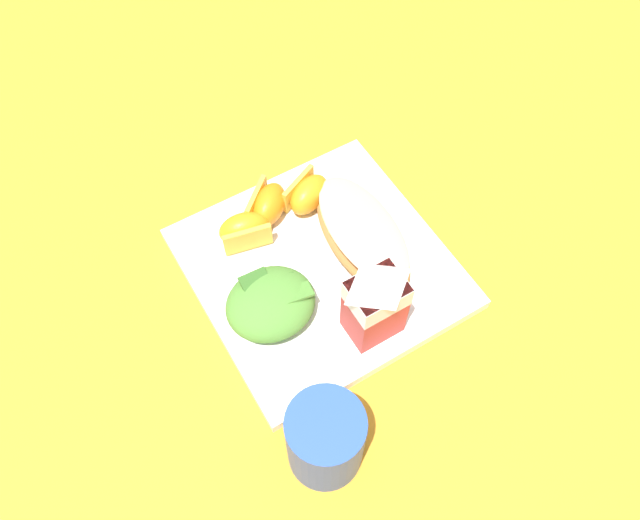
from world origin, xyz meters
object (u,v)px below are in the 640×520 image
Objects in this scene: orange_wedge_middle at (268,204)px; drinking_blue_cup at (325,440)px; cheesy_pizza_bread at (360,231)px; orange_wedge_rear at (245,230)px; green_salad_pile at (271,303)px; white_plate at (320,268)px; orange_wedge_front at (308,194)px; milk_carton at (376,301)px.

orange_wedge_middle is 0.29m from drinking_blue_cup.
orange_wedge_middle reaches higher than cheesy_pizza_bread.
orange_wedge_middle is at bearing -155.59° from orange_wedge_rear.
green_salad_pile is 1.51× the size of orange_wedge_rear.
white_plate is 4.03× the size of orange_wedge_front.
orange_wedge_rear reaches higher than white_plate.
white_plate is 2.76× the size of drinking_blue_cup.
orange_wedge_front is at bearing -97.71° from milk_carton.
orange_wedge_middle is (0.07, -0.09, 0.00)m from cheesy_pizza_bread.
green_salad_pile reaches higher than orange_wedge_middle.
green_salad_pile is at bearing -40.14° from milk_carton.
orange_wedge_front is 0.30m from drinking_blue_cup.
green_salad_pile is 0.10m from orange_wedge_rear.
cheesy_pizza_bread is at bearing -115.84° from milk_carton.
drinking_blue_cup is at bearing 49.45° from cheesy_pizza_bread.
white_plate is at bearing -85.21° from milk_carton.
white_plate is 0.06m from cheesy_pizza_bread.
orange_wedge_front is at bearing -111.44° from white_plate.
drinking_blue_cup is (0.11, 0.09, -0.02)m from milk_carton.
orange_wedge_front is at bearing -135.61° from green_salad_pile.
cheesy_pizza_bread is 0.14m from green_salad_pile.
milk_carton is 1.66× the size of orange_wedge_rear.
milk_carton is (0.05, 0.10, 0.04)m from cheesy_pizza_bread.
green_salad_pile is 1.45× the size of orange_wedge_middle.
milk_carton is (-0.09, 0.07, 0.04)m from green_salad_pile.
orange_wedge_rear reaches higher than cheesy_pizza_bread.
white_plate is at bearing 127.27° from orange_wedge_rear.
orange_wedge_front reaches higher than cheesy_pizza_bread.
green_salad_pile is (0.13, 0.03, 0.00)m from cheesy_pizza_bread.
orange_wedge_rear is (0.06, -0.08, 0.03)m from white_plate.
milk_carton is at bearing 64.16° from cheesy_pizza_bread.
milk_carton reaches higher than orange_wedge_front.
drinking_blue_cup is at bearing 72.34° from orange_wedge_middle.
cheesy_pizza_bread is 0.25m from drinking_blue_cup.
milk_carton is 1.60× the size of orange_wedge_middle.
cheesy_pizza_bread is 1.72× the size of drinking_blue_cup.
green_salad_pile reaches higher than orange_wedge_front.
orange_wedge_middle is at bearing -12.84° from orange_wedge_front.
orange_wedge_front and orange_wedge_middle have the same top height.
orange_wedge_middle is at bearing -117.12° from green_salad_pile.
white_plate is 4.06× the size of orange_wedge_middle.
drinking_blue_cup reaches higher than orange_wedge_front.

